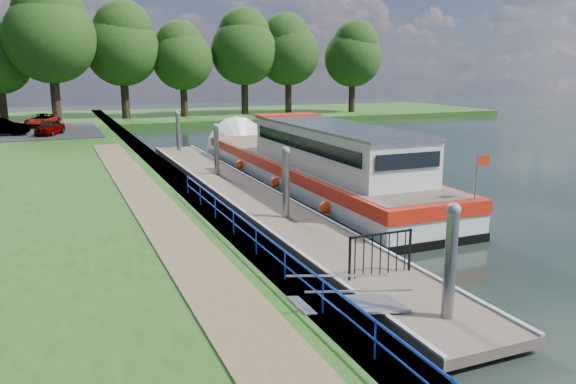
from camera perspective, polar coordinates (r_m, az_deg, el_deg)
name	(u,v)px	position (r m, az deg, el deg)	size (l,w,h in m)	color
ground	(431,325)	(13.40, 14.35, -12.91)	(160.00, 160.00, 0.00)	black
bank_edge	(177,188)	(25.57, -11.17, 0.40)	(1.10, 90.00, 0.78)	#473D2D
far_bank	(236,115)	(64.76, -5.34, 7.77)	(60.00, 18.00, 0.60)	#1D4714
footpath	(166,223)	(18.45, -12.32, -3.05)	(1.60, 40.00, 0.05)	brown
carpark	(2,133)	(47.89, -27.07, 5.38)	(14.00, 12.00, 0.06)	black
blue_fence	(269,246)	(14.09, -1.89, -5.48)	(0.04, 18.04, 0.72)	#0C2DBF
pontoon	(246,197)	(24.37, -4.30, -0.48)	(2.50, 30.00, 0.56)	brown
mooring_piles	(245,172)	(24.15, -4.34, 2.05)	(0.30, 27.30, 3.55)	gray
gangway	(349,303)	(12.58, 6.23, -11.19)	(2.58, 1.00, 0.92)	#A5A8AD
gate_panel	(381,248)	(14.65, 9.40, -5.61)	(1.85, 0.05, 1.15)	black
barge	(305,164)	(27.07, 1.72, 2.82)	(4.36, 21.15, 4.78)	black
horizon_trees	(110,43)	(58.54, -17.66, 14.24)	(54.38, 10.03, 12.87)	#332316
car_a	(50,127)	(44.69, -23.04, 6.06)	(1.26, 3.13, 1.07)	#999999
car_b	(0,127)	(45.71, -27.19, 5.90)	(1.30, 3.74, 1.23)	#999999
car_d	(42,120)	(50.92, -23.73, 6.68)	(1.79, 3.88, 1.08)	#999999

